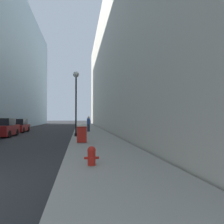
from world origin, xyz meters
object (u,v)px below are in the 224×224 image
parked_sedan_near (4,128)px  pedestrian_on_sidewalk (89,124)px  fire_hydrant (92,155)px  parked_sedan_far (18,126)px  lamppost (76,90)px  trash_bin (82,134)px

parked_sedan_near → pedestrian_on_sidewalk: pedestrian_on_sidewalk is taller
fire_hydrant → parked_sedan_far: parked_sedan_far is taller
lamppost → parked_sedan_far: 10.99m
fire_hydrant → pedestrian_on_sidewalk: pedestrian_on_sidewalk is taller
fire_hydrant → parked_sedan_near: size_ratio=0.17×
parked_sedan_far → lamppost: bearing=-49.4°
lamppost → parked_sedan_near: size_ratio=1.40×
trash_bin → lamppost: 5.79m
pedestrian_on_sidewalk → parked_sedan_far: bearing=166.0°
parked_sedan_near → parked_sedan_far: bearing=92.7°
parked_sedan_far → pedestrian_on_sidewalk: size_ratio=2.40×
fire_hydrant → parked_sedan_far: 20.81m
lamppost → trash_bin: bearing=-84.4°
trash_bin → pedestrian_on_sidewalk: bearing=85.2°
parked_sedan_far → pedestrian_on_sidewalk: 8.38m
parked_sedan_near → pedestrian_on_sidewalk: size_ratio=2.32×
trash_bin → lamppost: lamppost is taller
lamppost → parked_sedan_near: lamppost is taller
parked_sedan_near → parked_sedan_far: size_ratio=0.97×
lamppost → parked_sedan_near: 7.61m
lamppost → fire_hydrant: bearing=-86.4°
lamppost → parked_sedan_near: (-6.52, 2.02, -3.37)m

